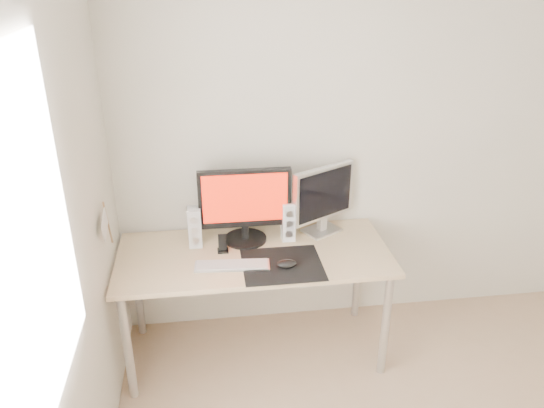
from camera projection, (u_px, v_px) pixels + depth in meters
wall_back at (393, 142)px, 3.35m from camera, size 3.50×0.00×3.50m
wall_left at (24, 352)px, 1.56m from camera, size 0.00×3.50×3.50m
window_pane at (10, 280)px, 1.46m from camera, size 0.00×1.30×1.30m
mousepad at (282, 265)px, 2.99m from camera, size 0.45×0.40×0.00m
mouse at (287, 264)px, 2.96m from camera, size 0.12×0.07×0.04m
desk at (254, 264)px, 3.15m from camera, size 1.60×0.70×0.73m
main_monitor at (245, 203)px, 3.14m from camera, size 0.55×0.26×0.47m
second_monitor at (323, 197)px, 3.26m from camera, size 0.41×0.25×0.43m
speaker_left at (195, 227)px, 3.15m from camera, size 0.08×0.09×0.25m
speaker_right at (288, 221)px, 3.22m from camera, size 0.08×0.09×0.25m
keyboard at (232, 265)px, 2.98m from camera, size 0.43×0.15×0.02m
phone_dock at (223, 246)px, 3.11m from camera, size 0.06×0.05×0.11m
pennant at (106, 224)px, 2.76m from camera, size 0.01×0.23×0.29m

